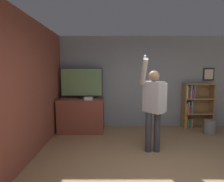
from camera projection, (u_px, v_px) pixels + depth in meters
name	position (u px, v px, depth m)	size (l,w,h in m)	color
wall_back	(140.00, 82.00, 5.24)	(6.74, 0.09, 2.70)	gray
wall_side_brick	(39.00, 87.00, 3.70)	(0.06, 4.63, 2.70)	brown
tv_ledge	(82.00, 115.00, 4.90)	(1.23, 0.69, 0.92)	brown
television	(82.00, 83.00, 4.89)	(1.17, 0.22, 0.85)	black
game_console	(89.00, 98.00, 4.66)	(0.21, 0.21, 0.07)	white
bookshelf	(194.00, 106.00, 5.13)	(0.85, 0.28, 1.33)	#997047
person	(154.00, 104.00, 3.56)	(0.55, 0.55, 1.98)	#383842
waste_bin	(210.00, 127.00, 4.69)	(0.29, 0.29, 0.37)	gray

